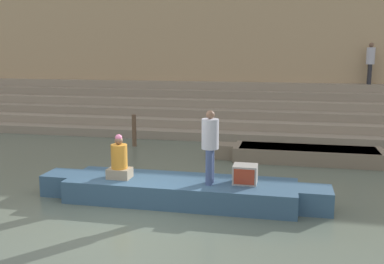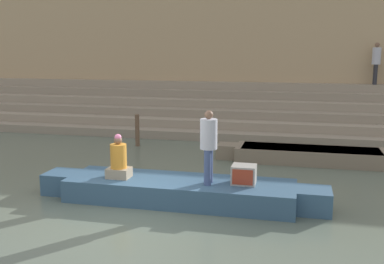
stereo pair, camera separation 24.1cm
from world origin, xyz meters
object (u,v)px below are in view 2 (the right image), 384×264
(person_standing, at_px, (209,142))
(person_on_steps, at_px, (376,60))
(person_rowing, at_px, (119,161))
(mooring_post, at_px, (137,130))
(tv_set, at_px, (244,174))
(moored_boat_shore, at_px, (310,155))
(rowboat_main, at_px, (180,190))

(person_standing, distance_m, person_on_steps, 12.21)
(person_rowing, relative_size, person_on_steps, 0.59)
(person_rowing, bearing_deg, mooring_post, 92.65)
(person_standing, bearing_deg, person_rowing, -168.35)
(person_on_steps, bearing_deg, tv_set, 121.62)
(person_rowing, xyz_separation_m, mooring_post, (-1.65, 5.65, -0.33))
(person_rowing, bearing_deg, moored_boat_shore, 32.69)
(tv_set, xyz_separation_m, moored_boat_shore, (1.50, 4.38, -0.47))
(mooring_post, relative_size, person_on_steps, 0.66)
(person_standing, bearing_deg, rowboat_main, -178.63)
(person_rowing, xyz_separation_m, moored_boat_shore, (4.37, 4.58, -0.66))
(person_rowing, relative_size, tv_set, 1.95)
(moored_boat_shore, xyz_separation_m, person_on_steps, (2.71, 6.47, 2.75))
(mooring_post, height_order, person_on_steps, person_on_steps)
(person_on_steps, bearing_deg, person_standing, 118.58)
(rowboat_main, distance_m, person_rowing, 1.56)
(moored_boat_shore, bearing_deg, tv_set, -103.31)
(person_standing, bearing_deg, person_on_steps, 77.11)
(tv_set, bearing_deg, person_on_steps, 67.24)
(rowboat_main, relative_size, person_on_steps, 3.79)
(tv_set, distance_m, mooring_post, 7.09)
(tv_set, relative_size, moored_boat_shore, 0.09)
(tv_set, bearing_deg, moored_boat_shore, 69.53)
(rowboat_main, bearing_deg, person_standing, -8.10)
(moored_boat_shore, distance_m, mooring_post, 6.13)
(person_rowing, distance_m, person_on_steps, 13.29)
(rowboat_main, distance_m, person_on_steps, 12.60)
(person_standing, height_order, person_on_steps, person_on_steps)
(rowboat_main, bearing_deg, tv_set, 4.36)
(rowboat_main, distance_m, moored_boat_shore, 5.34)
(person_standing, bearing_deg, tv_set, 25.00)
(person_standing, distance_m, moored_boat_shore, 5.24)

